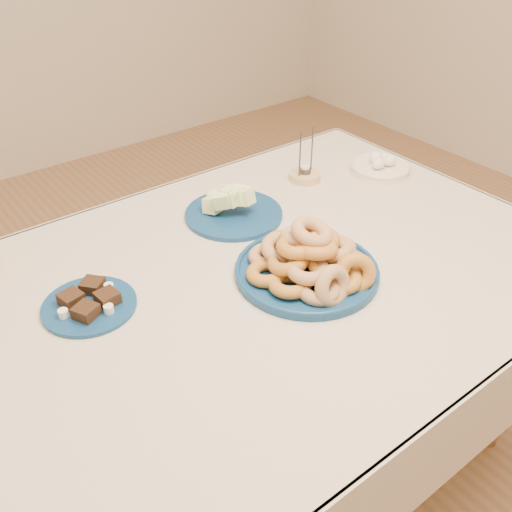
# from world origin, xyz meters

# --- Properties ---
(ground) EXTENTS (5.00, 5.00, 0.00)m
(ground) POSITION_xyz_m (0.00, 0.00, 0.00)
(ground) COLOR #8D6543
(ground) RESTS_ON ground
(dining_table) EXTENTS (1.71, 1.11, 0.75)m
(dining_table) POSITION_xyz_m (0.00, 0.00, 0.64)
(dining_table) COLOR brown
(dining_table) RESTS_ON ground
(donut_platter) EXTENTS (0.39, 0.39, 0.16)m
(donut_platter) POSITION_xyz_m (0.14, -0.08, 0.79)
(donut_platter) COLOR navy
(donut_platter) RESTS_ON dining_table
(melon_plate) EXTENTS (0.33, 0.33, 0.10)m
(melon_plate) POSITION_xyz_m (0.16, 0.26, 0.78)
(melon_plate) COLOR navy
(melon_plate) RESTS_ON dining_table
(brownie_plate) EXTENTS (0.28, 0.28, 0.04)m
(brownie_plate) POSITION_xyz_m (-0.34, 0.13, 0.76)
(brownie_plate) COLOR navy
(brownie_plate) RESTS_ON dining_table
(candle_holder) EXTENTS (0.11, 0.11, 0.17)m
(candle_holder) POSITION_xyz_m (0.47, 0.31, 0.77)
(candle_holder) COLOR tan
(candle_holder) RESTS_ON dining_table
(egg_bowl) EXTENTS (0.20, 0.20, 0.06)m
(egg_bowl) POSITION_xyz_m (0.70, 0.20, 0.77)
(egg_bowl) COLOR white
(egg_bowl) RESTS_ON dining_table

